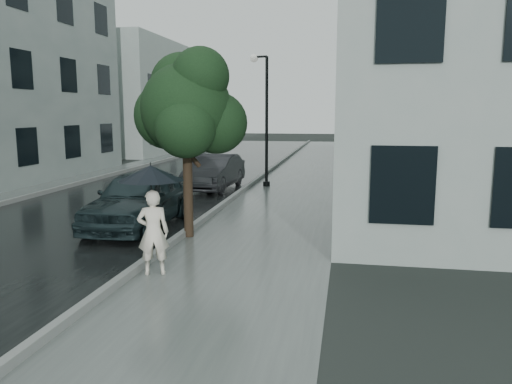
% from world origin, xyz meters
% --- Properties ---
extents(ground, '(120.00, 120.00, 0.00)m').
position_xyz_m(ground, '(0.00, 0.00, 0.00)').
color(ground, black).
rests_on(ground, ground).
extents(sidewalk, '(3.50, 60.00, 0.01)m').
position_xyz_m(sidewalk, '(0.25, 12.00, 0.00)').
color(sidewalk, slate).
rests_on(sidewalk, ground).
extents(kerb_near, '(0.15, 60.00, 0.15)m').
position_xyz_m(kerb_near, '(-1.57, 12.00, 0.07)').
color(kerb_near, slate).
rests_on(kerb_near, ground).
extents(asphalt_road, '(6.85, 60.00, 0.00)m').
position_xyz_m(asphalt_road, '(-5.08, 12.00, 0.00)').
color(asphalt_road, black).
rests_on(asphalt_road, ground).
extents(kerb_far, '(0.15, 60.00, 0.15)m').
position_xyz_m(kerb_far, '(-8.57, 12.00, 0.07)').
color(kerb_far, slate).
rests_on(kerb_far, ground).
extents(sidewalk_far, '(1.70, 60.00, 0.01)m').
position_xyz_m(sidewalk_far, '(-9.50, 12.00, 0.00)').
color(sidewalk_far, '#4C5451').
rests_on(sidewalk_far, ground).
extents(building_near, '(7.02, 36.00, 9.00)m').
position_xyz_m(building_near, '(5.47, 19.50, 4.50)').
color(building_near, '#8F9C97').
rests_on(building_near, ground).
extents(building_far_b, '(7.02, 18.00, 8.00)m').
position_xyz_m(building_far_b, '(-13.77, 30.00, 4.00)').
color(building_far_b, '#8F9C97').
rests_on(building_far_b, ground).
extents(pedestrian, '(0.67, 0.54, 1.58)m').
position_xyz_m(pedestrian, '(-1.20, 0.18, 0.80)').
color(pedestrian, silver).
rests_on(pedestrian, sidewalk).
extents(umbrella, '(1.22, 1.22, 1.14)m').
position_xyz_m(umbrella, '(-1.22, 0.21, 1.89)').
color(umbrella, black).
rests_on(umbrella, ground).
extents(street_tree, '(2.77, 2.51, 4.42)m').
position_xyz_m(street_tree, '(-1.45, 3.08, 3.07)').
color(street_tree, '#332619').
rests_on(street_tree, ground).
extents(lamp_post, '(0.83, 0.44, 5.20)m').
position_xyz_m(lamp_post, '(-1.08, 11.48, 2.97)').
color(lamp_post, black).
rests_on(lamp_post, ground).
extents(car_near, '(1.80, 4.38, 1.49)m').
position_xyz_m(car_near, '(-3.05, 3.79, 0.75)').
color(car_near, '#182729').
rests_on(car_near, ground).
extents(car_far, '(1.58, 4.13, 1.34)m').
position_xyz_m(car_far, '(-2.80, 10.30, 0.68)').
color(car_far, black).
rests_on(car_far, ground).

